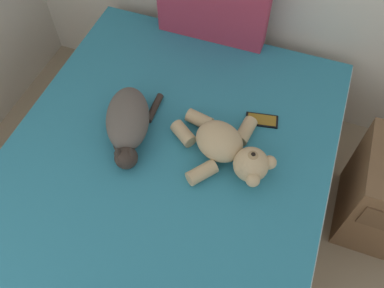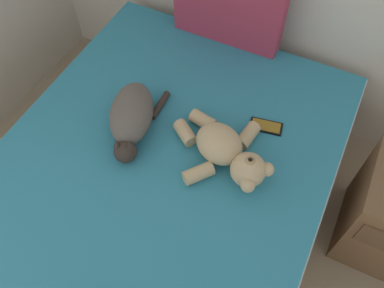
# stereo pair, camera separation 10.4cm
# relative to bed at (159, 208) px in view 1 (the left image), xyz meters

# --- Properties ---
(bed) EXTENTS (1.45, 2.00, 0.55)m
(bed) POSITION_rel_bed_xyz_m (0.00, 0.00, 0.00)
(bed) COLOR brown
(bed) RESTS_ON ground_plane
(cat) EXTENTS (0.30, 0.44, 0.15)m
(cat) POSITION_rel_bed_xyz_m (-0.20, 0.19, 0.35)
(cat) COLOR #59514C
(cat) RESTS_ON bed
(teddy_bear) EXTENTS (0.49, 0.40, 0.16)m
(teddy_bear) POSITION_rel_bed_xyz_m (0.25, 0.21, 0.35)
(teddy_bear) COLOR tan
(teddy_bear) RESTS_ON bed
(cell_phone) EXTENTS (0.16, 0.10, 0.01)m
(cell_phone) POSITION_rel_bed_xyz_m (0.35, 0.45, 0.28)
(cell_phone) COLOR black
(cell_phone) RESTS_ON bed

